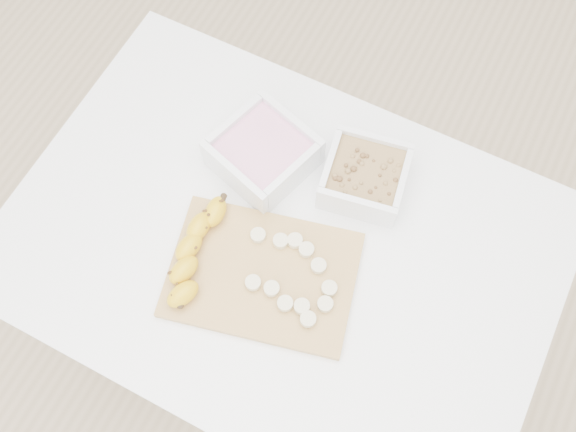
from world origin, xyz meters
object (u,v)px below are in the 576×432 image
at_px(cutting_board, 262,275).
at_px(bowl_granola, 365,176).
at_px(table, 281,260).
at_px(bowl_yogurt, 263,153).
at_px(banana, 195,253).

bearing_deg(cutting_board, bowl_granola, 71.16).
height_order(table, bowl_granola, bowl_granola).
xyz_separation_m(table, cutting_board, (0.00, -0.07, 0.10)).
bearing_deg(bowl_yogurt, bowl_granola, 13.00).
relative_size(table, cutting_board, 3.04).
xyz_separation_m(table, bowl_yogurt, (-0.10, 0.13, 0.14)).
distance_m(bowl_granola, cutting_board, 0.26).
distance_m(cutting_board, banana, 0.13).
bearing_deg(banana, bowl_granola, 55.19).
height_order(table, banana, banana).
distance_m(bowl_yogurt, cutting_board, 0.23).
distance_m(bowl_yogurt, bowl_granola, 0.20).
xyz_separation_m(cutting_board, banana, (-0.12, -0.03, 0.03)).
distance_m(bowl_yogurt, banana, 0.23).
xyz_separation_m(bowl_yogurt, bowl_granola, (0.19, 0.04, -0.00)).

